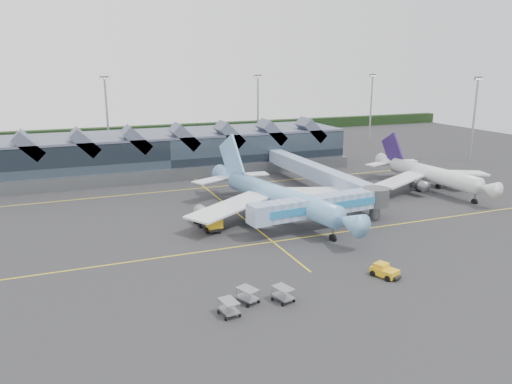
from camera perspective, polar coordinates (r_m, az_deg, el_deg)
name	(u,v)px	position (r m, az deg, el deg)	size (l,w,h in m)	color
ground	(253,226)	(81.52, -0.33, -3.91)	(260.00, 260.00, 0.00)	#242426
taxi_stripes	(233,210)	(90.48, -2.66, -2.05)	(120.00, 60.00, 0.01)	yellow
tree_line_far	(141,131)	(185.70, -12.97, 6.76)	(260.00, 4.00, 4.00)	black
terminal	(162,152)	(123.36, -10.68, 4.49)	(90.00, 22.25, 12.52)	black
light_masts	(241,111)	(144.15, -1.75, 9.19)	(132.40, 42.56, 22.45)	gray
main_airliner	(275,195)	(85.76, 2.22, -0.34)	(34.45, 40.17, 12.97)	#6BA1DA
regional_jet	(429,174)	(110.05, 19.19, 2.01)	(29.41, 32.13, 11.03)	white
jet_bridge	(331,205)	(81.15, 8.51, -1.43)	(26.04, 6.14, 5.49)	#799ACA
fuel_truck	(207,217)	(81.05, -5.66, -2.88)	(3.08, 8.82, 2.93)	black
pushback_tug	(384,271)	(64.76, 14.46, -8.71)	(3.17, 3.96, 1.60)	gold
baggage_carts	(254,298)	(55.46, -0.26, -12.04)	(8.60, 4.66, 1.69)	gray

